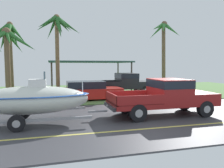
% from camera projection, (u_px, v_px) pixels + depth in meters
% --- Properties ---
extents(ground, '(36.00, 22.00, 0.11)m').
position_uv_depth(ground, '(105.00, 95.00, 18.75)').
color(ground, '#38383D').
extents(pickup_truck_towing, '(5.56, 2.10, 1.82)m').
position_uv_depth(pickup_truck_towing, '(168.00, 95.00, 11.17)').
color(pickup_truck_towing, maroon).
rests_on(pickup_truck_towing, ground).
extents(boat_on_trailer, '(6.03, 2.40, 2.25)m').
position_uv_depth(boat_on_trailer, '(32.00, 100.00, 9.47)').
color(boat_on_trailer, gray).
rests_on(boat_on_trailer, ground).
extents(parked_pickup_background, '(5.44, 2.11, 1.83)m').
position_uv_depth(parked_pickup_background, '(126.00, 82.00, 19.27)').
color(parked_pickup_background, black).
rests_on(parked_pickup_background, ground).
extents(parked_sedan_near, '(4.69, 1.93, 1.38)m').
position_uv_depth(parked_sedan_near, '(88.00, 91.00, 15.89)').
color(parked_sedan_near, '#B21E19').
rests_on(parked_sedan_near, ground).
extents(carport_awning, '(7.64, 4.86, 2.91)m').
position_uv_depth(carport_awning, '(89.00, 62.00, 21.57)').
color(carport_awning, '#4C4238').
rests_on(carport_awning, ground).
extents(palm_tree_near_right, '(3.72, 3.57, 4.98)m').
position_uv_depth(palm_tree_near_right, '(7.00, 47.00, 14.53)').
color(palm_tree_near_right, brown).
rests_on(palm_tree_near_right, ground).
extents(palm_tree_mid, '(2.90, 3.52, 5.96)m').
position_uv_depth(palm_tree_mid, '(10.00, 37.00, 17.52)').
color(palm_tree_mid, brown).
rests_on(palm_tree_mid, ground).
extents(palm_tree_far_left, '(3.40, 3.26, 6.96)m').
position_uv_depth(palm_tree_far_left, '(164.00, 38.00, 22.36)').
color(palm_tree_far_left, brown).
rests_on(palm_tree_far_left, ground).
extents(palm_tree_far_right, '(3.47, 3.24, 6.33)m').
position_uv_depth(palm_tree_far_right, '(57.00, 31.00, 16.62)').
color(palm_tree_far_right, brown).
rests_on(palm_tree_far_right, ground).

